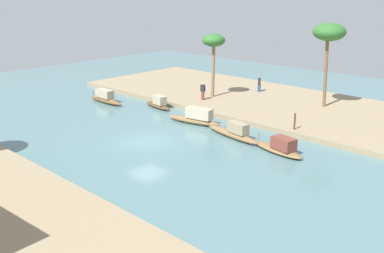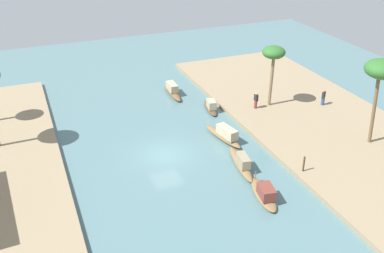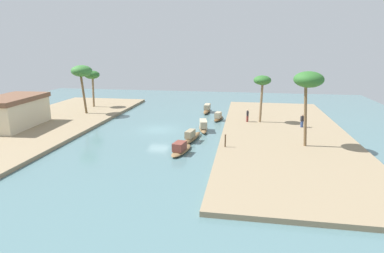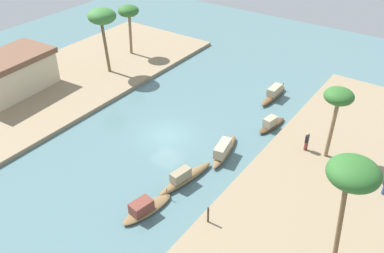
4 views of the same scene
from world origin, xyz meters
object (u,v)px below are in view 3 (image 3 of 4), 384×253
object	(u,v)px
sampan_downstream_large	(207,109)
mooring_post	(225,141)
sampan_open_hull	(181,149)
riverside_building	(13,111)
sampan_with_red_awning	(218,117)
person_on_near_bank	(247,116)
sampan_upstream_small	(191,137)
sampan_near_left_bank	(203,126)
palm_tree_left_far	(262,82)
palm_tree_right_tall	(82,72)
person_by_mooring	(302,121)
palm_tree_right_short	(92,76)
palm_tree_left_near	(309,81)

from	to	relation	value
sampan_downstream_large	mooring_post	bearing A→B (deg)	-166.37
sampan_open_hull	riverside_building	size ratio (longest dim) A/B	0.47
sampan_with_red_awning	sampan_downstream_large	world-z (taller)	sampan_downstream_large
sampan_open_hull	person_on_near_bank	bearing A→B (deg)	-16.29
sampan_upstream_small	mooring_post	distance (m)	4.82
riverside_building	mooring_post	bearing A→B (deg)	-101.88
sampan_with_red_awning	sampan_near_left_bank	size ratio (longest dim) A/B	0.74
palm_tree_left_far	mooring_post	bearing A→B (deg)	161.43
sampan_open_hull	palm_tree_right_tall	bearing A→B (deg)	61.05
sampan_open_hull	person_by_mooring	bearing A→B (deg)	-39.67
sampan_near_left_bank	palm_tree_right_tall	distance (m)	20.52
person_by_mooring	sampan_with_red_awning	bearing A→B (deg)	-50.15
sampan_with_red_awning	person_by_mooring	xyz separation A→B (m)	(-3.75, -10.76, 0.69)
sampan_downstream_large	palm_tree_left_far	distance (m)	11.80
sampan_open_hull	mooring_post	distance (m)	4.54
palm_tree_left_far	palm_tree_right_short	size ratio (longest dim) A/B	1.03
person_by_mooring	palm_tree_right_short	world-z (taller)	palm_tree_right_short
palm_tree_left_near	palm_tree_left_far	bearing A→B (deg)	21.31
person_on_near_bank	palm_tree_right_tall	distance (m)	24.82
riverside_building	person_on_near_bank	bearing A→B (deg)	-78.90
person_on_near_bank	riverside_building	distance (m)	29.85
palm_tree_left_far	palm_tree_right_short	world-z (taller)	palm_tree_left_far
person_on_near_bank	person_by_mooring	size ratio (longest dim) A/B	1.05
sampan_with_red_awning	palm_tree_left_far	world-z (taller)	palm_tree_left_far
sampan_open_hull	palm_tree_right_short	world-z (taller)	palm_tree_right_short
person_on_near_bank	palm_tree_left_near	distance (m)	12.59
palm_tree_left_near	mooring_post	bearing A→B (deg)	102.54
sampan_near_left_bank	palm_tree_left_near	world-z (taller)	palm_tree_left_near
sampan_near_left_bank	person_by_mooring	world-z (taller)	person_by_mooring
palm_tree_left_near	riverside_building	distance (m)	34.78
sampan_open_hull	sampan_upstream_small	distance (m)	4.23
sampan_with_red_awning	sampan_upstream_small	world-z (taller)	sampan_upstream_small
mooring_post	palm_tree_left_far	size ratio (longest dim) A/B	0.21
sampan_upstream_small	sampan_near_left_bank	xyz separation A→B (m)	(4.57, -0.70, 0.10)
sampan_downstream_large	sampan_near_left_bank	size ratio (longest dim) A/B	0.97
sampan_with_red_awning	person_by_mooring	bearing A→B (deg)	-99.79
person_on_near_bank	riverside_building	xyz separation A→B (m)	(-7.61, 28.84, 1.12)
palm_tree_left_far	riverside_building	world-z (taller)	palm_tree_left_far
mooring_post	palm_tree_left_near	size ratio (longest dim) A/B	0.17
palm_tree_left_near	sampan_upstream_small	bearing A→B (deg)	85.01
sampan_with_red_awning	riverside_building	world-z (taller)	riverside_building
sampan_upstream_small	mooring_post	size ratio (longest dim) A/B	4.22
person_by_mooring	palm_tree_right_tall	bearing A→B (deg)	-37.19
sampan_with_red_awning	person_on_near_bank	distance (m)	4.54
sampan_with_red_awning	riverside_building	distance (m)	26.63
person_on_near_bank	person_by_mooring	xyz separation A→B (m)	(-1.84, -6.72, -0.09)
mooring_post	person_by_mooring	bearing A→B (deg)	-42.89
palm_tree_left_far	riverside_building	size ratio (longest dim) A/B	0.66
sampan_downstream_large	palm_tree_right_short	world-z (taller)	palm_tree_right_short
sampan_open_hull	sampan_downstream_large	distance (m)	20.05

